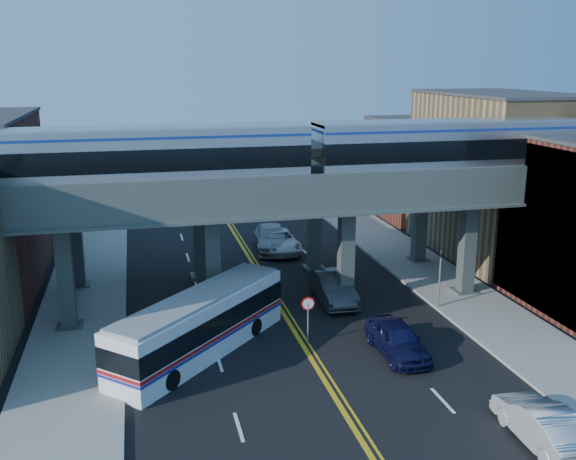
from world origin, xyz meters
name	(u,v)px	position (x,y,z in m)	size (l,w,h in m)	color
ground	(318,370)	(0.00, 0.00, 0.00)	(120.00, 120.00, 0.00)	black
sidewalk_west	(82,313)	(-11.50, 10.00, 0.08)	(5.00, 70.00, 0.16)	gray
sidewalk_east	(442,283)	(11.50, 10.00, 0.08)	(5.00, 70.00, 0.16)	gray
building_west_c	(6,192)	(-18.50, 29.00, 4.00)	(8.00, 10.00, 8.00)	#97774E
building_east_b	(496,176)	(18.50, 16.00, 6.00)	(8.00, 14.00, 12.00)	#97774E
building_east_c	(421,169)	(18.50, 29.00, 4.50)	(8.00, 10.00, 9.00)	brown
mural_panel	(545,235)	(14.55, 4.00, 4.75)	(0.10, 9.50, 9.50)	teal
elevated_viaduct_near	(281,204)	(0.00, 8.00, 6.47)	(52.00, 3.60, 7.40)	#3F4947
elevated_viaduct_far	(258,182)	(0.00, 15.00, 6.47)	(52.00, 3.60, 7.40)	#3F4947
transit_train	(158,157)	(-6.74, 8.00, 9.38)	(50.10, 3.14, 3.67)	black
stop_sign	(308,313)	(0.30, 3.00, 1.76)	(0.76, 0.09, 2.63)	slate
traffic_signal	(440,272)	(9.20, 6.00, 2.30)	(0.15, 0.18, 4.10)	slate
transit_bus	(200,325)	(-5.24, 3.23, 1.52)	(9.80, 10.09, 2.97)	white
car_lane_a	(397,339)	(4.34, 0.73, 0.84)	(1.99, 4.93, 1.68)	#0E1035
car_lane_b	(333,287)	(3.43, 8.69, 0.91)	(1.92, 5.50, 1.81)	#313033
car_lane_c	(279,241)	(2.58, 20.12, 0.81)	(2.70, 5.86, 1.63)	silver
car_lane_d	(272,238)	(2.14, 20.68, 0.92)	(2.57, 6.32, 1.84)	#9C9CA1
car_parked_curb	(542,424)	(6.69, -7.84, 0.82)	(1.73, 4.97, 1.64)	#B8B9BE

